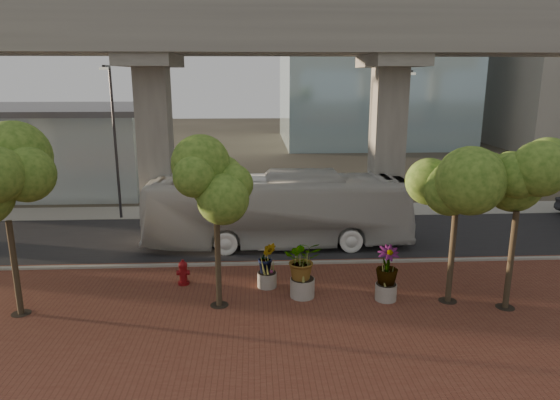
{
  "coord_description": "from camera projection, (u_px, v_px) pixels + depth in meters",
  "views": [
    {
      "loc": [
        -0.97,
        -23.75,
        8.59
      ],
      "look_at": [
        0.3,
        0.5,
        2.51
      ],
      "focal_mm": 32.0,
      "sensor_mm": 36.0,
      "label": 1
    }
  ],
  "objects": [
    {
      "name": "transit_bus",
      "position": [
        278.0,
        210.0,
        25.53
      ],
      "size": [
        13.54,
        3.26,
        3.77
      ],
      "primitive_type": "imported",
      "rotation": [
        0.0,
        0.0,
        1.58
      ],
      "color": "silver",
      "rests_on": "ground"
    },
    {
      "name": "brick_plaza",
      "position": [
        284.0,
        328.0,
        17.39
      ],
      "size": [
        70.0,
        13.0,
        0.06
      ],
      "primitive_type": "cube",
      "color": "brown",
      "rests_on": "ground"
    },
    {
      "name": "street_tree_far_east",
      "position": [
        520.0,
        186.0,
        17.72
      ],
      "size": [
        3.31,
        3.31,
        6.26
      ],
      "color": "#403425",
      "rests_on": "ground"
    },
    {
      "name": "planter_right",
      "position": [
        387.0,
        268.0,
        19.22
      ],
      "size": [
        2.05,
        2.05,
        2.19
      ],
      "color": "#A5A295",
      "rests_on": "ground"
    },
    {
      "name": "ground",
      "position": [
        275.0,
        251.0,
        25.14
      ],
      "size": [
        160.0,
        160.0,
        0.0
      ],
      "primitive_type": "plane",
      "color": "#322D24",
      "rests_on": "ground"
    },
    {
      "name": "fire_hydrant",
      "position": [
        183.0,
        272.0,
        20.86
      ],
      "size": [
        0.54,
        0.49,
        1.08
      ],
      "color": "maroon",
      "rests_on": "ground"
    },
    {
      "name": "planter_front",
      "position": [
        303.0,
        262.0,
        19.47
      ],
      "size": [
        2.15,
        2.15,
        2.37
      ],
      "color": "gray",
      "rests_on": "ground"
    },
    {
      "name": "far_sidewalk",
      "position": [
        270.0,
        211.0,
        32.4
      ],
      "size": [
        90.0,
        3.0,
        0.06
      ],
      "primitive_type": "cube",
      "color": "gray",
      "rests_on": "ground"
    },
    {
      "name": "station_pavilion",
      "position": [
        10.0,
        146.0,
        38.84
      ],
      "size": [
        23.0,
        13.0,
        6.3
      ],
      "color": "#AEC0C7",
      "rests_on": "ground"
    },
    {
      "name": "street_tree_far_west",
      "position": [
        4.0,
        189.0,
        17.24
      ],
      "size": [
        3.96,
        3.96,
        6.53
      ],
      "color": "#403425",
      "rests_on": "ground"
    },
    {
      "name": "asphalt_road",
      "position": [
        273.0,
        238.0,
        27.07
      ],
      "size": [
        90.0,
        8.0,
        0.04
      ],
      "primitive_type": "cube",
      "color": "black",
      "rests_on": "ground"
    },
    {
      "name": "streetlamp_west",
      "position": [
        114.0,
        132.0,
        29.43
      ],
      "size": [
        0.45,
        1.32,
        9.11
      ],
      "color": "#29292D",
      "rests_on": "ground"
    },
    {
      "name": "curb_strip",
      "position": [
        276.0,
        264.0,
        23.19
      ],
      "size": [
        70.0,
        0.25,
        0.16
      ],
      "primitive_type": "cube",
      "color": "gray",
      "rests_on": "ground"
    },
    {
      "name": "streetlamp_east",
      "position": [
        403.0,
        132.0,
        30.95
      ],
      "size": [
        0.44,
        1.28,
        8.84
      ],
      "color": "#2F3035",
      "rests_on": "ground"
    },
    {
      "name": "planter_left",
      "position": [
        267.0,
        260.0,
        20.44
      ],
      "size": [
        1.77,
        1.77,
        1.95
      ],
      "color": "gray",
      "rests_on": "ground"
    },
    {
      "name": "transit_viaduct",
      "position": [
        273.0,
        102.0,
        25.31
      ],
      "size": [
        72.0,
        5.6,
        12.4
      ],
      "color": "gray",
      "rests_on": "ground"
    },
    {
      "name": "street_tree_near_west",
      "position": [
        216.0,
        187.0,
        17.94
      ],
      "size": [
        3.31,
        3.31,
        6.15
      ],
      "color": "#403425",
      "rests_on": "ground"
    },
    {
      "name": "street_tree_near_east",
      "position": [
        459.0,
        177.0,
        18.22
      ],
      "size": [
        3.81,
        3.81,
        6.68
      ],
      "color": "#403425",
      "rests_on": "ground"
    }
  ]
}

